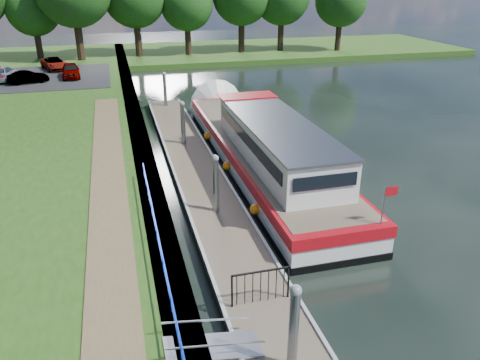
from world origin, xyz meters
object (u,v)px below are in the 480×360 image
object	(u,v)px
barge	(258,145)
car_c	(3,73)
car_b	(28,77)
car_d	(55,64)
car_a	(71,70)
pontoon	(198,175)

from	to	relation	value
barge	car_c	bearing A→B (deg)	125.93
car_b	car_d	bearing A→B (deg)	-33.41
car_a	car_b	bearing A→B (deg)	-159.13
car_b	car_d	distance (m)	6.39
barge	car_c	xyz separation A→B (m)	(-16.84, 23.24, 0.39)
car_b	car_c	size ratio (longest dim) A/B	0.75
pontoon	car_a	size ratio (longest dim) A/B	7.77
car_c	barge	bearing A→B (deg)	131.98
pontoon	car_d	xyz separation A→B (m)	(-9.22, 28.68, 1.24)
pontoon	car_b	world-z (taller)	car_b
barge	car_b	distance (m)	25.85
pontoon	car_a	distance (m)	25.29
pontoon	car_c	size ratio (longest dim) A/B	6.82
pontoon	car_a	xyz separation A→B (m)	(-7.43, 24.14, 1.31)
pontoon	barge	xyz separation A→B (m)	(3.60, 1.12, 0.90)
car_b	barge	bearing A→B (deg)	-163.93
car_a	car_d	world-z (taller)	car_a
car_b	car_d	world-z (taller)	car_d
car_c	car_b	bearing A→B (deg)	147.83
car_b	car_c	world-z (taller)	car_c
car_a	car_d	size ratio (longest dim) A/B	0.91
car_a	car_d	distance (m)	4.88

